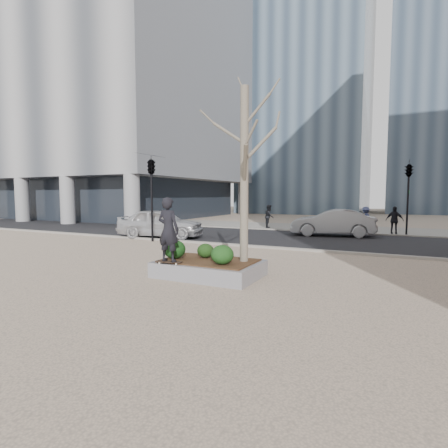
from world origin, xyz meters
The scene contains 19 objects.
ground centered at (0.00, 0.00, 0.00)m, with size 120.00×120.00×0.00m, color tan.
street centered at (0.00, 10.00, 0.01)m, with size 60.00×8.00×0.02m, color black.
far_sidewalk centered at (0.00, 17.00, 0.01)m, with size 60.00×6.00×0.02m, color gray.
planter centered at (1.00, 0.00, 0.23)m, with size 3.00×2.00×0.45m, color gray.
planter_mulch centered at (1.00, 0.00, 0.47)m, with size 2.70×1.70×0.04m, color #382314.
sycamore_tree centered at (2.00, 0.30, 3.79)m, with size 2.80×2.80×6.60m, color gray, non-canonical shape.
shrub_left centered at (-0.05, -0.27, 0.78)m, with size 0.67×0.67×0.57m, color #123811.
shrub_middle centered at (0.72, 0.28, 0.71)m, with size 0.52×0.52×0.44m, color #183510.
shrub_right centered at (1.65, -0.42, 0.76)m, with size 0.64×0.64×0.55m, color #113612.
skateboard centered at (0.17, -0.88, 0.49)m, with size 0.78×0.20×0.07m, color black, non-canonical shape.
skateboarder centered at (0.17, -0.88, 1.44)m, with size 0.67×0.44×1.83m, color black.
police_car centered at (-6.04, 7.05, 0.84)m, with size 1.93×4.81×1.64m, color silver.
car_silver centered at (2.56, 12.24, 0.81)m, with size 1.67×4.79×1.58m, color gray.
pedestrian_a centered at (-2.47, 15.41, 0.87)m, with size 0.82×0.64×1.70m, color black.
pedestrian_b centered at (4.05, 16.33, 0.84)m, with size 1.05×0.61×1.63m, color #404873.
pedestrian_c centered at (5.83, 14.86, 0.88)m, with size 1.00×0.42×1.71m, color black.
traffic_light_near centered at (-5.50, 5.60, 2.25)m, with size 0.60×2.48×4.50m, color black, non-canonical shape.
traffic_light_far centered at (6.50, 14.60, 2.25)m, with size 0.60×2.48×4.50m, color black, non-canonical shape.
building_glass_a centered at (-6.00, 42.00, 22.50)m, with size 16.00×16.00×45.00m, color slate.
Camera 1 is at (5.99, -9.00, 2.41)m, focal length 28.00 mm.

